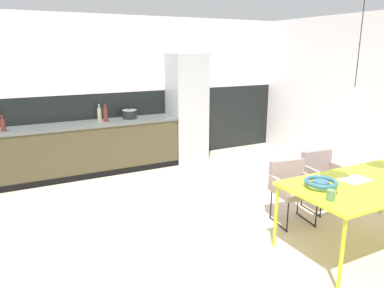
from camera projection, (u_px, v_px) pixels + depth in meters
ground_plane at (243, 230)px, 4.36m from camera, size 8.77×8.77×0.00m
back_wall_splashback_dark at (145, 126)px, 7.03m from camera, size 6.12×0.12×1.34m
back_wall_panel_upper at (142, 54)px, 6.70m from camera, size 6.12×0.12×1.34m
kitchen_counter at (83, 149)px, 6.22m from camera, size 3.33×0.63×0.89m
refrigerator_column at (187, 108)px, 6.97m from camera, size 0.65×0.60×2.03m
dining_table at (371, 185)px, 3.86m from camera, size 1.87×0.95×0.74m
armchair_facing_counter at (291, 183)px, 4.50m from camera, size 0.55×0.54×0.76m
armchair_by_stool at (322, 172)px, 4.89m from camera, size 0.53×0.52×0.77m
fruit_bowl at (321, 183)px, 3.67m from camera, size 0.33×0.33×0.08m
open_book at (355, 180)px, 3.88m from camera, size 0.31×0.21×0.02m
mug_tall_blue at (331, 195)px, 3.36m from camera, size 0.12×0.08×0.10m
cooking_pot at (130, 114)px, 6.54m from camera, size 0.26×0.26×0.18m
bottle_wine_green at (3, 125)px, 5.51m from camera, size 0.07×0.07×0.25m
bottle_spice_small at (106, 114)px, 6.26m from camera, size 0.06×0.06×0.31m
bottle_oil_tall at (99, 114)px, 6.37m from camera, size 0.07×0.07×0.29m
pendant_lamp_over_table_near at (353, 102)px, 3.50m from camera, size 0.33×0.33×1.17m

